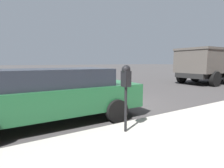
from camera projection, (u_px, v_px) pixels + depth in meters
The scene contains 4 objects.
ground_plane at pixel (103, 106), 6.66m from camera, with size 220.00×220.00×0.00m, color #3D3A3A.
parking_meter at pixel (126, 81), 3.74m from camera, with size 0.21×0.19×1.47m.
car_green at pixel (54, 94), 4.80m from camera, with size 2.07×4.94×1.48m.
dump_truck at pixel (217, 63), 14.17m from camera, with size 2.96×7.36×2.85m.
Camera 1 is at (-5.75, 3.07, 1.65)m, focal length 28.00 mm.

